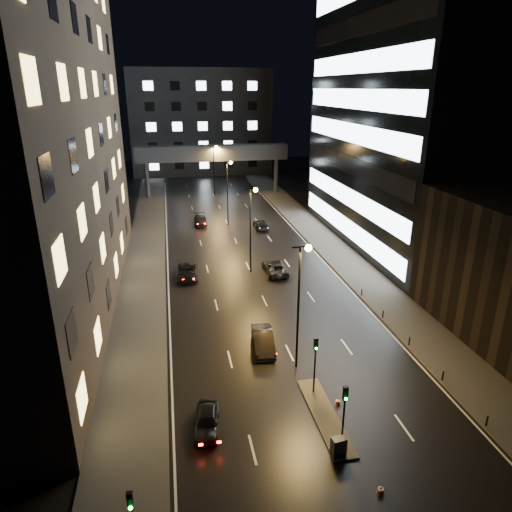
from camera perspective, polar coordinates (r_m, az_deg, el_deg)
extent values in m
plane|color=black|center=(65.56, -2.56, 1.92)|extent=(160.00, 160.00, 0.00)
cube|color=#383533|center=(60.30, -13.67, -0.26)|extent=(5.00, 110.00, 0.15)
cube|color=#383533|center=(63.91, 9.27, 1.24)|extent=(5.00, 110.00, 0.15)
cube|color=#2D2319|center=(47.52, -28.93, 17.12)|extent=(15.00, 48.00, 40.00)
cube|color=black|center=(66.85, 20.96, 20.66)|extent=(20.00, 36.00, 45.00)
cube|color=#333335|center=(120.16, -6.97, 16.30)|extent=(34.00, 14.00, 25.00)
cube|color=#333335|center=(92.79, -5.48, 12.71)|extent=(30.00, 3.00, 3.00)
cylinder|color=#333335|center=(93.24, -13.45, 9.17)|extent=(0.80, 0.80, 7.00)
cylinder|color=#333335|center=(95.71, 2.50, 9.98)|extent=(0.80, 0.80, 7.00)
cube|color=#383533|center=(32.66, 8.59, -19.12)|extent=(1.60, 8.00, 0.15)
cylinder|color=black|center=(33.45, 7.32, -14.07)|extent=(0.12, 0.12, 3.50)
cube|color=black|center=(32.26, 7.50, -10.85)|extent=(0.28, 0.22, 0.90)
sphere|color=#0CFF33|center=(32.29, 7.55, -11.40)|extent=(0.18, 0.18, 0.18)
cylinder|color=black|center=(29.37, 10.82, -19.93)|extent=(0.12, 0.12, 3.50)
cube|color=black|center=(28.01, 11.13, -16.49)|extent=(0.28, 0.22, 0.90)
sphere|color=#0CFF33|center=(28.07, 11.20, -17.11)|extent=(0.18, 0.18, 0.18)
cube|color=black|center=(23.01, -15.46, -27.38)|extent=(0.28, 0.22, 0.90)
sphere|color=#0CFF33|center=(23.12, -15.42, -28.11)|extent=(0.18, 0.18, 0.18)
cylinder|color=black|center=(34.65, 26.88, -18.01)|extent=(0.12, 0.12, 0.90)
cylinder|color=black|center=(37.83, 22.31, -13.77)|extent=(0.12, 0.12, 0.90)
cylinder|color=black|center=(41.37, 18.61, -10.16)|extent=(0.12, 0.12, 0.90)
cylinder|color=black|center=(45.19, 15.58, -7.11)|extent=(0.12, 0.12, 0.90)
cylinder|color=black|center=(49.22, 13.06, -4.52)|extent=(0.12, 0.12, 0.90)
cylinder|color=black|center=(34.65, 5.29, -6.71)|extent=(0.18, 0.18, 10.00)
cylinder|color=black|center=(32.69, 5.57, 1.12)|extent=(1.20, 0.12, 0.12)
sphere|color=#FF9E38|center=(32.89, 6.57, 1.01)|extent=(0.50, 0.50, 0.50)
cylinder|color=black|center=(52.75, -0.70, 3.02)|extent=(0.18, 0.18, 10.00)
cylinder|color=black|center=(51.48, -0.72, 8.34)|extent=(1.20, 0.12, 0.12)
sphere|color=#FF9E38|center=(51.61, -0.06, 8.26)|extent=(0.50, 0.50, 0.50)
cylinder|color=black|center=(71.86, -3.59, 7.69)|extent=(0.18, 0.18, 10.00)
cylinder|color=black|center=(70.94, -3.68, 11.63)|extent=(1.20, 0.12, 0.12)
sphere|color=#FF9E38|center=(71.03, -3.18, 11.57)|extent=(0.50, 0.50, 0.50)
cylinder|color=black|center=(91.36, -5.28, 10.37)|extent=(0.18, 0.18, 10.00)
cylinder|color=black|center=(90.63, -5.38, 13.49)|extent=(1.20, 0.12, 0.12)
sphere|color=#FF9E38|center=(90.70, -4.99, 13.44)|extent=(0.50, 0.50, 0.50)
imported|color=black|center=(31.21, -6.18, -19.78)|extent=(2.07, 4.05, 1.32)
imported|color=black|center=(38.85, 0.89, -10.51)|extent=(2.10, 4.91, 1.57)
imported|color=black|center=(53.05, -8.57, -2.03)|extent=(2.67, 5.25, 1.42)
imported|color=black|center=(73.71, -6.97, 4.45)|extent=(2.11, 4.88, 1.40)
imported|color=black|center=(53.85, 2.39, -1.46)|extent=(2.45, 5.19, 1.43)
imported|color=black|center=(71.01, 0.57, 3.97)|extent=(2.04, 4.74, 1.36)
cube|color=#444446|center=(29.65, 10.27, -22.39)|extent=(0.91, 0.62, 1.20)
cone|color=#FF490D|center=(33.66, 10.20, -17.47)|extent=(0.42, 0.42, 0.50)
cone|color=#D6420B|center=(28.58, 15.32, -26.35)|extent=(0.47, 0.47, 0.47)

